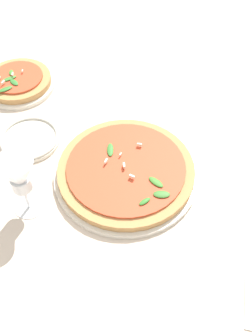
{
  "coord_description": "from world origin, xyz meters",
  "views": [
    {
      "loc": [
        0.57,
        0.16,
        0.75
      ],
      "look_at": [
        0.02,
        -0.02,
        0.03
      ],
      "focal_mm": 42.0,
      "sensor_mm": 36.0,
      "label": 1
    }
  ],
  "objects_px": {
    "wine_glass": "(19,178)",
    "pizza_arugula_main": "(126,171)",
    "pizza_personal_side": "(18,82)",
    "side_plate_white": "(30,139)"
  },
  "relations": [
    {
      "from": "pizza_arugula_main",
      "to": "side_plate_white",
      "type": "xyz_separation_m",
      "value": [
        -0.03,
        -0.27,
        -0.01
      ]
    },
    {
      "from": "pizza_arugula_main",
      "to": "wine_glass",
      "type": "height_order",
      "value": "wine_glass"
    },
    {
      "from": "pizza_arugula_main",
      "to": "wine_glass",
      "type": "relative_size",
      "value": 2.13
    },
    {
      "from": "pizza_personal_side",
      "to": "side_plate_white",
      "type": "bearing_deg",
      "value": 34.37
    },
    {
      "from": "wine_glass",
      "to": "pizza_arugula_main",
      "type": "bearing_deg",
      "value": 129.93
    },
    {
      "from": "pizza_arugula_main",
      "to": "pizza_personal_side",
      "type": "relative_size",
      "value": 1.63
    },
    {
      "from": "pizza_personal_side",
      "to": "wine_glass",
      "type": "height_order",
      "value": "wine_glass"
    },
    {
      "from": "pizza_arugula_main",
      "to": "pizza_personal_side",
      "type": "height_order",
      "value": "same"
    },
    {
      "from": "pizza_arugula_main",
      "to": "side_plate_white",
      "type": "bearing_deg",
      "value": -96.9
    },
    {
      "from": "pizza_arugula_main",
      "to": "side_plate_white",
      "type": "relative_size",
      "value": 2.22
    }
  ]
}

